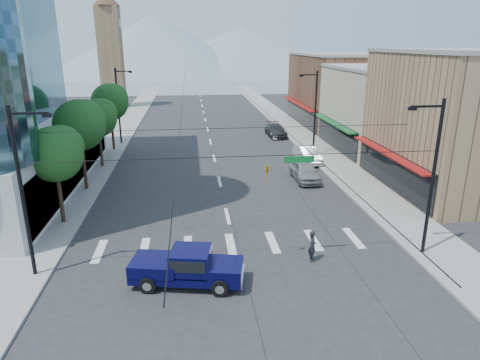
# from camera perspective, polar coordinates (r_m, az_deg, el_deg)

# --- Properties ---
(ground) EXTENTS (160.00, 160.00, 0.00)m
(ground) POSITION_cam_1_polar(r_m,az_deg,el_deg) (25.11, -0.46, -10.08)
(ground) COLOR #28282B
(ground) RESTS_ON ground
(sidewalk_left) EXTENTS (4.00, 120.00, 0.15)m
(sidewalk_left) POSITION_cam_1_polar(r_m,az_deg,el_deg) (63.88, -15.31, 6.69)
(sidewalk_left) COLOR gray
(sidewalk_left) RESTS_ON ground
(sidewalk_right) EXTENTS (4.00, 120.00, 0.15)m
(sidewalk_right) POSITION_cam_1_polar(r_m,az_deg,el_deg) (64.76, 6.33, 7.36)
(sidewalk_right) COLOR gray
(sidewalk_right) RESTS_ON ground
(shop_near) EXTENTS (12.00, 14.00, 11.00)m
(shop_near) POSITION_cam_1_polar(r_m,az_deg,el_deg) (39.59, 28.08, 6.67)
(shop_near) COLOR #8C6B4C
(shop_near) RESTS_ON ground
(shop_mid) EXTENTS (12.00, 14.00, 9.00)m
(shop_mid) POSITION_cam_1_polar(r_m,az_deg,el_deg) (51.71, 19.30, 8.80)
(shop_mid) COLOR tan
(shop_mid) RESTS_ON ground
(shop_far) EXTENTS (12.00, 18.00, 10.00)m
(shop_far) POSITION_cam_1_polar(r_m,az_deg,el_deg) (66.31, 13.38, 11.54)
(shop_far) COLOR brown
(shop_far) RESTS_ON ground
(clock_tower) EXTENTS (4.80, 4.80, 20.40)m
(clock_tower) POSITION_cam_1_polar(r_m,az_deg,el_deg) (85.24, -16.90, 16.38)
(clock_tower) COLOR #8C6B4C
(clock_tower) RESTS_ON ground
(mountain_left) EXTENTS (80.00, 80.00, 22.00)m
(mountain_left) POSITION_cam_1_polar(r_m,az_deg,el_deg) (172.52, -11.37, 17.28)
(mountain_left) COLOR gray
(mountain_left) RESTS_ON ground
(mountain_right) EXTENTS (90.00, 90.00, 18.00)m
(mountain_right) POSITION_cam_1_polar(r_m,az_deg,el_deg) (183.44, 0.37, 17.00)
(mountain_right) COLOR gray
(mountain_right) RESTS_ON ground
(tree_near) EXTENTS (3.65, 3.64, 6.71)m
(tree_near) POSITION_cam_1_polar(r_m,az_deg,el_deg) (30.23, -23.23, 3.45)
(tree_near) COLOR black
(tree_near) RESTS_ON ground
(tree_midnear) EXTENTS (4.09, 4.09, 7.52)m
(tree_midnear) POSITION_cam_1_polar(r_m,az_deg,el_deg) (36.73, -20.41, 7.08)
(tree_midnear) COLOR black
(tree_midnear) RESTS_ON ground
(tree_midfar) EXTENTS (3.65, 3.64, 6.71)m
(tree_midfar) POSITION_cam_1_polar(r_m,az_deg,el_deg) (43.57, -18.27, 8.03)
(tree_midfar) COLOR black
(tree_midfar) RESTS_ON ground
(tree_far) EXTENTS (4.09, 4.09, 7.52)m
(tree_far) POSITION_cam_1_polar(r_m,az_deg,el_deg) (50.29, -16.82, 10.07)
(tree_far) COLOR black
(tree_far) RESTS_ON ground
(signal_rig) EXTENTS (21.80, 0.20, 9.00)m
(signal_rig) POSITION_cam_1_polar(r_m,az_deg,el_deg) (22.37, 0.28, -0.70)
(signal_rig) COLOR black
(signal_rig) RESTS_ON ground
(lamp_pole_nw) EXTENTS (2.00, 0.25, 9.00)m
(lamp_pole_nw) POSITION_cam_1_polar(r_m,az_deg,el_deg) (53.15, -15.81, 9.83)
(lamp_pole_nw) COLOR black
(lamp_pole_nw) RESTS_ON ground
(lamp_pole_ne) EXTENTS (2.00, 0.25, 9.00)m
(lamp_pole_ne) POSITION_cam_1_polar(r_m,az_deg,el_deg) (46.45, 9.85, 9.16)
(lamp_pole_ne) COLOR black
(lamp_pole_ne) RESTS_ON ground
(pickup_truck) EXTENTS (5.99, 3.08, 1.94)m
(pickup_truck) POSITION_cam_1_polar(r_m,az_deg,el_deg) (22.16, -7.13, -11.34)
(pickup_truck) COLOR #080739
(pickup_truck) RESTS_ON ground
(pedestrian) EXTENTS (0.49, 0.70, 1.81)m
(pedestrian) POSITION_cam_1_polar(r_m,az_deg,el_deg) (24.57, 9.62, -8.64)
(pedestrian) COLOR black
(pedestrian) RESTS_ON ground
(parked_car_near) EXTENTS (2.05, 5.04, 1.71)m
(parked_car_near) POSITION_cam_1_polar(r_m,az_deg,el_deg) (38.50, 8.64, 1.20)
(parked_car_near) COLOR #9C9CA0
(parked_car_near) RESTS_ON ground
(parked_car_mid) EXTENTS (2.13, 5.05, 1.62)m
(parked_car_mid) POSITION_cam_1_polar(r_m,az_deg,el_deg) (44.40, 8.96, 3.36)
(parked_car_mid) COLOR silver
(parked_car_mid) RESTS_ON ground
(parked_car_far) EXTENTS (2.29, 5.49, 1.59)m
(parked_car_far) POSITION_cam_1_polar(r_m,az_deg,el_deg) (56.57, 4.79, 6.62)
(parked_car_far) COLOR #323335
(parked_car_far) RESTS_ON ground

